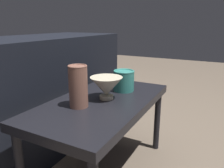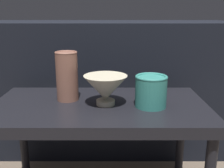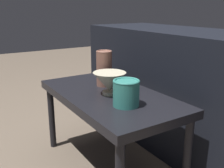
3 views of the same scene
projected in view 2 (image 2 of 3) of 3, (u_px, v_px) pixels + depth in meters
name	position (u px, v px, depth m)	size (l,w,h in m)	color
table	(101.00, 115.00, 0.99)	(0.80, 0.43, 0.41)	black
couch_backdrop	(105.00, 84.00, 1.50)	(1.41, 0.50, 0.69)	black
bowl	(107.00, 88.00, 0.95)	(0.16, 0.16, 0.11)	beige
vase_textured_left	(68.00, 76.00, 1.00)	(0.08, 0.08, 0.19)	brown
vase_colorful_right	(152.00, 91.00, 0.93)	(0.11, 0.11, 0.11)	teal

